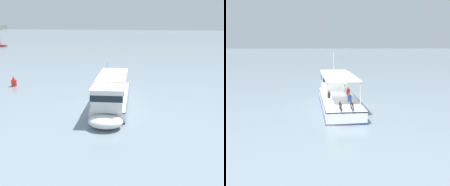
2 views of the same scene
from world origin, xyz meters
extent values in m
plane|color=gray|center=(0.00, 0.00, 0.00)|extent=(400.00, 400.00, 0.00)
cube|color=white|center=(1.81, -0.16, 0.55)|extent=(11.01, 4.01, 1.10)
ellipsoid|color=white|center=(-4.38, -0.63, 0.55)|extent=(2.42, 3.10, 1.01)
cube|color=navy|center=(1.81, -0.16, 0.10)|extent=(11.02, 4.05, 0.16)
cube|color=#2D2D33|center=(1.81, -0.16, 1.02)|extent=(11.02, 4.07, 0.10)
cube|color=white|center=(-2.58, -0.49, 2.05)|extent=(2.80, 2.91, 1.90)
cube|color=#19232D|center=(-2.58, -0.49, 2.38)|extent=(2.84, 2.98, 0.56)
cube|color=white|center=(-2.58, -0.49, 3.06)|extent=(2.97, 3.08, 0.12)
cube|color=white|center=(2.26, -0.12, 3.15)|extent=(6.90, 3.45, 0.10)
cylinder|color=silver|center=(-0.88, -1.73, 2.10)|extent=(0.08, 0.08, 2.00)
cylinder|color=silver|center=(-1.09, 0.99, 2.10)|extent=(0.08, 0.08, 2.00)
cylinder|color=silver|center=(5.60, -1.23, 2.10)|extent=(0.08, 0.08, 2.00)
cylinder|color=silver|center=(5.39, 1.48, 2.10)|extent=(0.08, 0.08, 2.00)
cylinder|color=silver|center=(-2.88, -0.51, 4.22)|extent=(0.06, 0.06, 2.20)
sphere|color=white|center=(-1.72, 1.36, 0.50)|extent=(0.36, 0.36, 0.36)
sphere|color=white|center=(1.57, 1.61, 0.50)|extent=(0.36, 0.36, 0.36)
sphere|color=white|center=(4.66, 1.85, 0.50)|extent=(0.36, 0.36, 0.36)
torus|color=black|center=(6.38, -0.26, 1.43)|extent=(0.66, 0.11, 0.66)
torus|color=black|center=(7.08, -0.21, 1.43)|extent=(0.66, 0.11, 0.66)
cylinder|color=maroon|center=(6.73, -0.23, 1.55)|extent=(0.70, 0.11, 0.06)
torus|color=black|center=(6.31, 0.64, 1.43)|extent=(0.66, 0.11, 0.66)
torus|color=black|center=(7.01, 0.69, 1.43)|extent=(0.66, 0.11, 0.66)
cylinder|color=#232328|center=(6.66, 0.67, 1.55)|extent=(0.70, 0.11, 0.06)
cube|color=#2D4CA5|center=(4.41, 0.66, 1.56)|extent=(0.24, 0.34, 0.52)
sphere|color=tan|center=(4.41, 0.66, 1.93)|extent=(0.20, 0.20, 0.20)
cube|color=black|center=(3.07, -1.13, 1.56)|extent=(0.24, 0.34, 0.52)
sphere|color=#9E7051|center=(3.07, -1.13, 1.93)|extent=(0.20, 0.20, 0.20)
cube|color=red|center=(1.45, 0.77, 1.56)|extent=(0.24, 0.34, 0.52)
sphere|color=tan|center=(1.45, 0.77, 1.93)|extent=(0.20, 0.20, 0.20)
cube|color=white|center=(-0.01, 0.53, 1.56)|extent=(0.24, 0.34, 0.52)
sphere|color=#9E7051|center=(-0.01, 0.53, 1.93)|extent=(0.20, 0.20, 0.20)
camera|label=1|loc=(-23.04, -4.46, 8.75)|focal=39.44mm
camera|label=2|loc=(26.75, -1.23, 6.42)|focal=42.86mm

